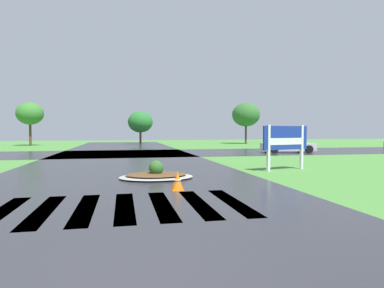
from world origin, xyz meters
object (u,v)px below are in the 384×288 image
Objects in this scene: car_dark_suv at (287,145)px; median_island at (156,175)px; estate_billboard at (286,140)px; traffic_cone at (177,181)px.

median_island is at bearing -125.91° from car_dark_suv.
estate_billboard reaches higher than car_dark_suv.
car_dark_suv is (12.06, 12.63, 0.47)m from median_island.
median_island is 2.75m from traffic_cone.
estate_billboard reaches higher than traffic_cone.
median_island is 17.47m from car_dark_suv.
car_dark_suv reaches higher than median_island.
car_dark_suv reaches higher than traffic_cone.
estate_billboard is 12.74m from car_dark_suv.
median_island reaches higher than traffic_cone.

